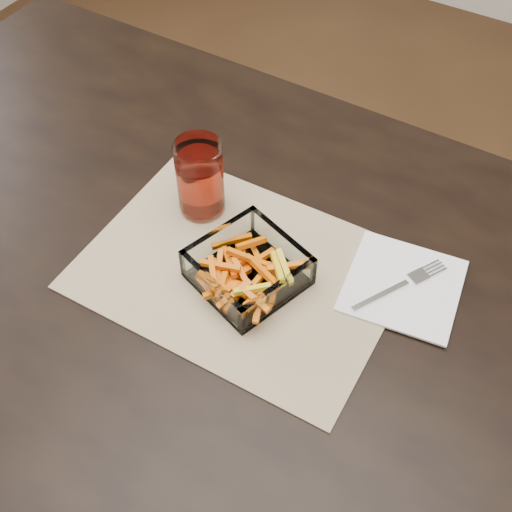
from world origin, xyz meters
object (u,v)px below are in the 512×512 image
at_px(dining_table, 237,306).
at_px(glass_bowl, 248,270).
at_px(fork, 402,284).
at_px(tumbler, 200,180).

height_order(dining_table, glass_bowl, glass_bowl).
relative_size(dining_table, fork, 10.70).
bearing_deg(fork, glass_bowl, -123.49).
height_order(dining_table, fork, fork).
bearing_deg(tumbler, fork, 2.88).
height_order(tumbler, fork, tumbler).
relative_size(glass_bowl, fork, 1.17).
bearing_deg(tumbler, glass_bowl, -31.93).
bearing_deg(glass_bowl, fork, 27.61).
relative_size(tumbler, fork, 0.86).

